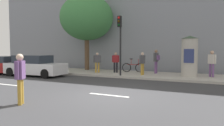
{
  "coord_description": "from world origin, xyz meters",
  "views": [
    {
      "loc": [
        3.64,
        -7.48,
        1.86
      ],
      "look_at": [
        -0.78,
        2.0,
        1.22
      ],
      "focal_mm": 32.22,
      "sensor_mm": 36.0,
      "label": 1
    }
  ],
  "objects": [
    {
      "name": "building_backdrop",
      "position": [
        0.0,
        12.0,
        5.37
      ],
      "size": [
        36.0,
        5.0,
        10.73
      ],
      "primitive_type": "cube",
      "color": "gray",
      "rests_on": "ground_plane"
    },
    {
      "name": "parked_car_dark",
      "position": [
        -7.8,
        3.52,
        0.73
      ],
      "size": [
        4.65,
        2.02,
        1.53
      ],
      "color": "silver",
      "rests_on": "ground_plane"
    },
    {
      "name": "ground_plane",
      "position": [
        0.0,
        0.0,
        0.0
      ],
      "size": [
        80.0,
        80.0,
        0.0
      ],
      "primitive_type": "plane",
      "color": "#38383A"
    },
    {
      "name": "poster_column",
      "position": [
        2.67,
        6.8,
        1.52
      ],
      "size": [
        1.13,
        1.13,
        2.71
      ],
      "color": "#B2ADA3",
      "rests_on": "sidewalk_curb"
    },
    {
      "name": "street_tree",
      "position": [
        -6.08,
        8.02,
        4.8
      ],
      "size": [
        4.73,
        4.73,
        6.67
      ],
      "color": "brown",
      "rests_on": "sidewalk_curb"
    },
    {
      "name": "traffic_light",
      "position": [
        -1.7,
        5.24,
        2.9
      ],
      "size": [
        0.24,
        0.45,
        4.07
      ],
      "color": "black",
      "rests_on": "sidewalk_curb"
    },
    {
      "name": "pedestrian_in_red_top",
      "position": [
        -4.05,
        6.29,
        1.07
      ],
      "size": [
        0.49,
        0.49,
        1.58
      ],
      "color": "#B78C33",
      "rests_on": "sidewalk_curb"
    },
    {
      "name": "parked_car_silver",
      "position": [
        -11.27,
        3.56,
        0.7
      ],
      "size": [
        4.36,
        2.02,
        1.44
      ],
      "color": "maroon",
      "rests_on": "ground_plane"
    },
    {
      "name": "pedestrian_in_light_jacket",
      "position": [
        -2.13,
        -2.59,
        1.03
      ],
      "size": [
        0.41,
        0.5,
        1.76
      ],
      "color": "#B78C33",
      "rests_on": "ground_plane"
    },
    {
      "name": "sidewalk_curb",
      "position": [
        0.0,
        7.0,
        0.07
      ],
      "size": [
        36.0,
        4.0,
        0.15
      ],
      "primitive_type": "cube",
      "color": "#B2ADA3",
      "rests_on": "ground_plane"
    },
    {
      "name": "pedestrian_with_backpack",
      "position": [
        -0.39,
        6.26,
        1.1
      ],
      "size": [
        0.31,
        0.65,
        1.61
      ],
      "color": "#B78C33",
      "rests_on": "sidewalk_curb"
    },
    {
      "name": "bicycle_leaning",
      "position": [
        -1.6,
        7.78,
        0.54
      ],
      "size": [
        1.73,
        0.49,
        1.09
      ],
      "color": "black",
      "rests_on": "sidewalk_curb"
    },
    {
      "name": "lane_markings",
      "position": [
        0.0,
        0.0,
        0.0
      ],
      "size": [
        25.8,
        0.16,
        0.01
      ],
      "color": "silver",
      "rests_on": "ground_plane"
    },
    {
      "name": "pedestrian_in_dark_shirt",
      "position": [
        0.27,
        7.66,
        1.22
      ],
      "size": [
        0.45,
        0.55,
        1.8
      ],
      "color": "#724C84",
      "rests_on": "sidewalk_curb"
    },
    {
      "name": "pedestrian_with_bag",
      "position": [
        4.02,
        7.09,
        1.15
      ],
      "size": [
        0.5,
        0.43,
        1.72
      ],
      "color": "#724C84",
      "rests_on": "sidewalk_curb"
    },
    {
      "name": "pedestrian_near_pole",
      "position": [
        -2.78,
        6.96,
        1.06
      ],
      "size": [
        0.53,
        0.38,
        1.58
      ],
      "color": "black",
      "rests_on": "sidewalk_curb"
    }
  ]
}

